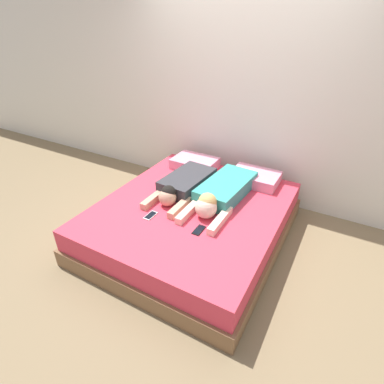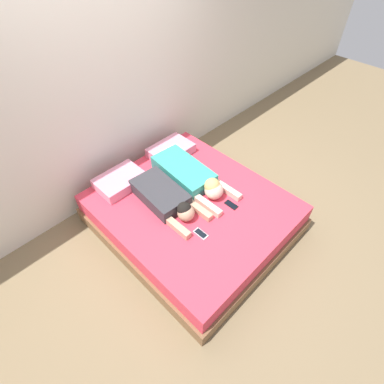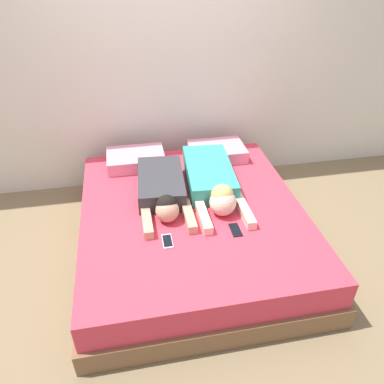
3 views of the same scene
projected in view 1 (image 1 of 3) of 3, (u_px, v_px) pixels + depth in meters
ground_plane at (192, 236)px, 3.26m from camera, size 12.00×12.00×0.00m
wall_back at (241, 92)px, 3.48m from camera, size 12.00×0.06×2.60m
bed at (192, 221)px, 3.16m from camera, size 1.81×2.05×0.41m
pillow_head_left at (195, 163)px, 3.77m from camera, size 0.53×0.38×0.12m
pillow_head_right at (255, 177)px, 3.44m from camera, size 0.53×0.38×0.12m
person_left at (183, 185)px, 3.24m from camera, size 0.42×0.95×0.21m
person_right at (221, 193)px, 3.09m from camera, size 0.44×1.12×0.24m
cell_phone_left at (151, 216)px, 2.88m from camera, size 0.07×0.15×0.01m
cell_phone_right at (199, 230)px, 2.69m from camera, size 0.07×0.15×0.01m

